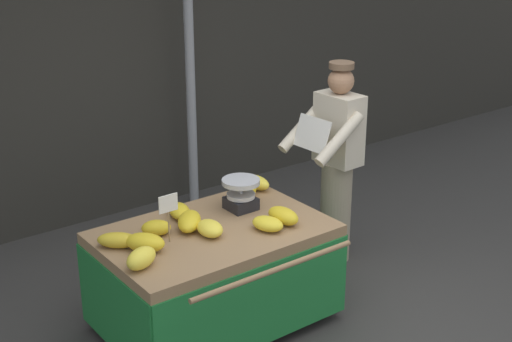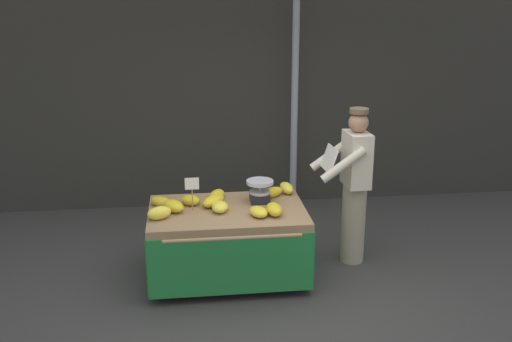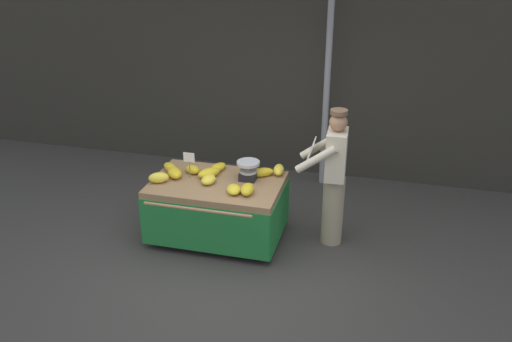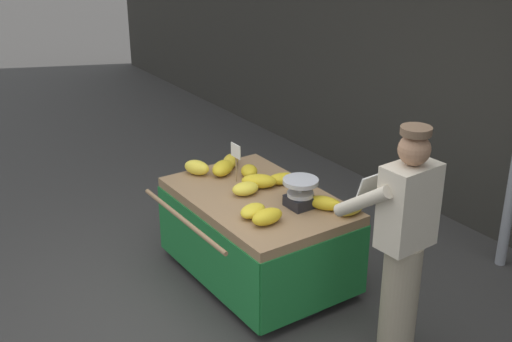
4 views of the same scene
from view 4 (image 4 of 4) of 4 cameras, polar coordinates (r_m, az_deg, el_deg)
ground_plane at (r=5.20m, az=-3.71°, el=-13.14°), size 60.00×60.00×0.00m
back_wall at (r=6.42m, az=20.21°, el=9.65°), size 16.00×0.24×3.47m
banana_cart at (r=5.50m, az=0.13°, el=-4.17°), size 1.60×1.23×0.77m
weighing_scale at (r=5.19m, az=3.85°, el=-1.90°), size 0.28×0.28×0.23m
price_sign at (r=5.58m, az=-1.76°, el=1.44°), size 0.14×0.01×0.34m
banana_bunch_0 at (r=5.53m, az=0.28°, el=-0.88°), size 0.31×0.33×0.11m
banana_bunch_1 at (r=5.18m, az=5.92°, el=-2.76°), size 0.30×0.25×0.11m
banana_bunch_2 at (r=5.05m, az=-0.27°, el=-3.45°), size 0.23×0.27×0.10m
banana_bunch_3 at (r=5.81m, az=-5.13°, el=0.30°), size 0.28×0.23×0.13m
banana_bunch_4 at (r=5.96m, az=-2.22°, el=0.85°), size 0.30×0.28×0.10m
banana_bunch_5 at (r=5.14m, az=8.24°, el=-3.13°), size 0.17×0.28×0.11m
banana_bunch_6 at (r=5.61m, az=2.32°, el=-0.66°), size 0.22×0.30×0.09m
banana_bunch_7 at (r=5.79m, az=-2.89°, el=0.25°), size 0.29×0.31×0.12m
banana_bunch_8 at (r=4.94m, az=0.97°, el=-3.95°), size 0.17×0.28×0.11m
banana_bunch_9 at (r=5.41m, az=-0.92°, el=-1.53°), size 0.18×0.24×0.10m
banana_bunch_10 at (r=5.74m, az=-0.59°, el=-0.02°), size 0.24×0.22×0.11m
vendor_person at (r=4.57m, az=12.54°, el=-6.22°), size 0.59×0.53×1.71m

